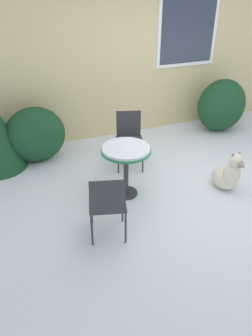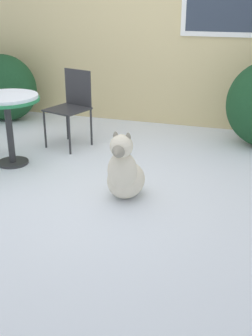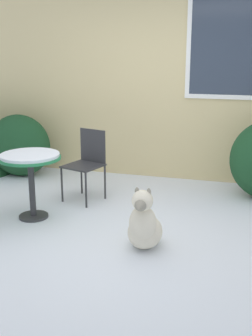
% 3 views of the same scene
% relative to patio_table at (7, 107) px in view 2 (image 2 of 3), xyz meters
% --- Properties ---
extents(ground_plane, '(16.00, 16.00, 0.00)m').
position_rel_patio_table_xyz_m(ground_plane, '(0.97, -0.23, -0.61)').
color(ground_plane, silver).
extents(shrub_left, '(0.95, 0.65, 0.91)m').
position_rel_patio_table_xyz_m(shrub_left, '(-0.98, 1.44, -0.15)').
color(shrub_left, '#194223').
rests_on(shrub_left, ground_plane).
extents(patio_table, '(0.66, 0.66, 0.73)m').
position_rel_patio_table_xyz_m(patio_table, '(0.00, 0.00, 0.00)').
color(patio_table, '#2D2D30').
rests_on(patio_table, ground_plane).
extents(patio_chair_near_table, '(0.52, 0.52, 0.87)m').
position_rel_patio_table_xyz_m(patio_chair_near_table, '(0.35, 0.75, -0.12)').
color(patio_chair_near_table, '#2D2D30').
rests_on(patio_chair_near_table, ground_plane).
extents(dog, '(0.35, 0.61, 0.63)m').
position_rel_patio_table_xyz_m(dog, '(1.37, -0.42, -0.37)').
color(dog, beige).
rests_on(dog, ground_plane).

